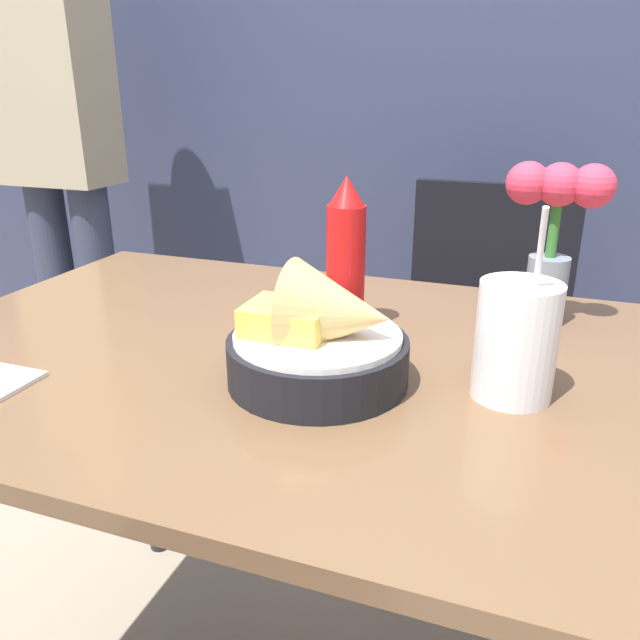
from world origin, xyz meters
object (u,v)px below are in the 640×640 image
at_px(drink_cup, 515,345).
at_px(flower_vase, 555,223).
at_px(ketchup_bottle, 346,258).
at_px(food_basket, 323,340).
at_px(person_standing, 55,124).
at_px(chair_far_window, 482,336).

relative_size(drink_cup, flower_vase, 0.95).
bearing_deg(drink_cup, ketchup_bottle, 151.24).
distance_m(ketchup_bottle, drink_cup, 0.29).
distance_m(food_basket, ketchup_bottle, 0.19).
relative_size(flower_vase, person_standing, 0.14).
xyz_separation_m(chair_far_window, flower_vase, (0.13, -0.51, 0.40)).
xyz_separation_m(chair_far_window, person_standing, (-1.21, -0.03, 0.49)).
bearing_deg(flower_vase, chair_far_window, 103.95).
xyz_separation_m(ketchup_bottle, drink_cup, (0.25, -0.14, -0.05)).
bearing_deg(food_basket, drink_cup, 10.98).
bearing_deg(food_basket, flower_vase, 51.36).
distance_m(chair_far_window, flower_vase, 0.66).
height_order(ketchup_bottle, flower_vase, flower_vase).
bearing_deg(chair_far_window, person_standing, -178.81).
height_order(food_basket, ketchup_bottle, ketchup_bottle).
height_order(ketchup_bottle, person_standing, person_standing).
bearing_deg(food_basket, chair_far_window, 81.41).
height_order(drink_cup, flower_vase, flower_vase).
relative_size(chair_far_window, ketchup_bottle, 3.82).
bearing_deg(chair_far_window, drink_cup, -82.86).
height_order(drink_cup, person_standing, person_standing).
bearing_deg(ketchup_bottle, food_basket, -80.62).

